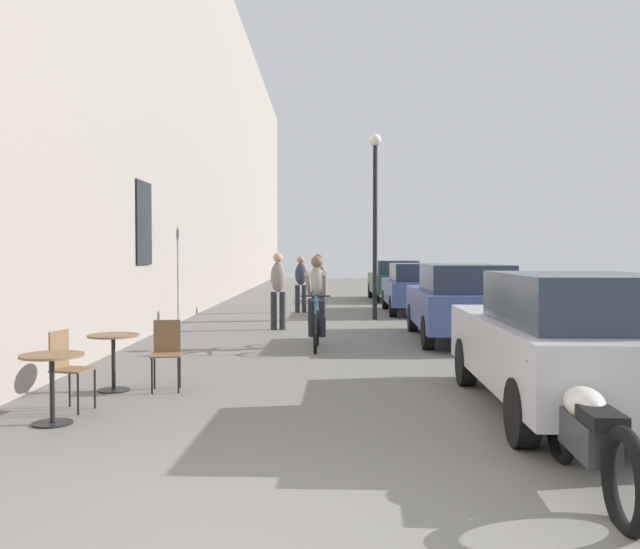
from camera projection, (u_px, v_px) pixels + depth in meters
ground_plane at (236, 545)px, 4.06m from camera, size 88.00×88.00×0.00m
building_facade_left at (175, 92)px, 17.90m from camera, size 0.54×68.00×12.01m
cafe_table_near at (52, 374)px, 6.94m from camera, size 0.64×0.64×0.72m
cafe_chair_near_toward_street at (67, 364)px, 7.54m from camera, size 0.46×0.46×0.89m
cafe_table_mid at (113, 350)px, 8.62m from camera, size 0.64×0.64×0.72m
cafe_chair_mid_toward_street at (167, 350)px, 8.69m from camera, size 0.43×0.43×0.89m
cyclist_on_bicycle at (317, 304)px, 12.54m from camera, size 0.52×1.76×1.74m
pedestrian_near at (278, 286)px, 15.54m from camera, size 0.36×0.27×1.77m
pedestrian_mid at (318, 283)px, 17.83m from camera, size 0.37×0.29×1.73m
pedestrian_far at (301, 281)px, 20.08m from camera, size 0.37×0.28×1.67m
street_lamp at (375, 202)px, 17.89m from camera, size 0.32×0.32×4.90m
parked_car_nearest at (567, 341)px, 7.38m from camera, size 1.94×4.39×1.54m
parked_car_second at (461, 301)px, 13.58m from camera, size 1.94×4.37×1.54m
parked_car_third at (416, 287)px, 19.90m from camera, size 1.78×4.13×1.46m
parked_car_fourth at (394, 280)px, 25.33m from camera, size 1.77×4.18×1.49m
parked_motorcycle at (589, 435)px, 5.01m from camera, size 0.62×2.15×0.92m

